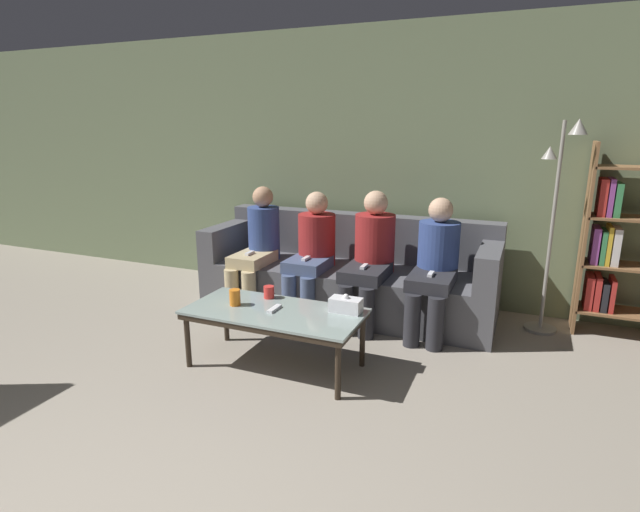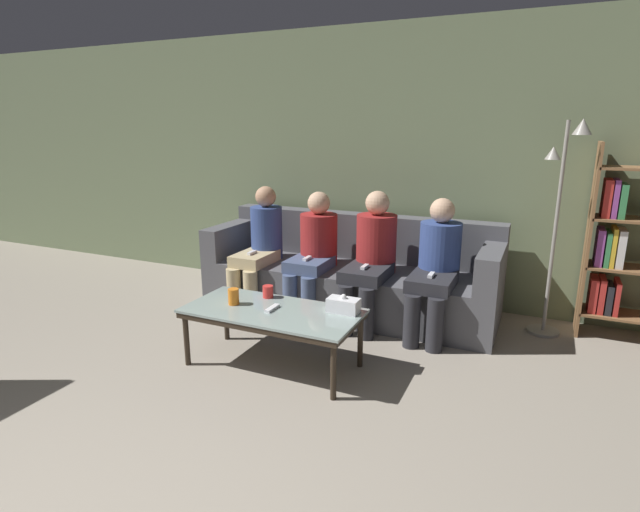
% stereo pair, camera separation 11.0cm
% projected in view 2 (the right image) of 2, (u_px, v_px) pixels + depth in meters
% --- Properties ---
extents(wall_back, '(12.00, 0.06, 2.60)m').
position_uv_depth(wall_back, '(371.00, 166.00, 4.89)').
color(wall_back, '#707F5B').
rests_on(wall_back, ground_plane).
extents(couch, '(2.69, 0.88, 0.86)m').
position_uv_depth(couch, '(351.00, 276.00, 4.69)').
color(couch, '#515156').
rests_on(couch, ground_plane).
extents(coffee_table, '(1.25, 0.59, 0.43)m').
position_uv_depth(coffee_table, '(272.00, 315.00, 3.53)').
color(coffee_table, '#8C9E99').
rests_on(coffee_table, ground_plane).
extents(cup_near_left, '(0.08, 0.08, 0.09)m').
position_uv_depth(cup_near_left, '(268.00, 292.00, 3.75)').
color(cup_near_left, red).
rests_on(cup_near_left, coffee_table).
extents(cup_near_right, '(0.08, 0.08, 0.12)m').
position_uv_depth(cup_near_right, '(234.00, 297.00, 3.61)').
color(cup_near_right, orange).
rests_on(cup_near_right, coffee_table).
extents(tissue_box, '(0.22, 0.12, 0.13)m').
position_uv_depth(tissue_box, '(343.00, 305.00, 3.46)').
color(tissue_box, white).
rests_on(tissue_box, coffee_table).
extents(game_remote, '(0.04, 0.15, 0.02)m').
position_uv_depth(game_remote, '(272.00, 308.00, 3.51)').
color(game_remote, white).
rests_on(game_remote, coffee_table).
extents(bookshelf, '(0.77, 0.32, 1.57)m').
position_uv_depth(bookshelf, '(627.00, 248.00, 3.93)').
color(bookshelf, brown).
rests_on(bookshelf, ground_plane).
extents(standing_lamp, '(0.31, 0.26, 1.74)m').
position_uv_depth(standing_lamp, '(561.00, 207.00, 3.93)').
color(standing_lamp, gray).
rests_on(standing_lamp, ground_plane).
extents(seated_person_left_end, '(0.31, 0.68, 1.13)m').
position_uv_depth(seated_person_left_end, '(260.00, 244.00, 4.75)').
color(seated_person_left_end, tan).
rests_on(seated_person_left_end, ground_plane).
extents(seated_person_mid_left, '(0.34, 0.65, 1.11)m').
position_uv_depth(seated_person_mid_left, '(314.00, 249.00, 4.54)').
color(seated_person_mid_left, '#47567A').
rests_on(seated_person_mid_left, ground_plane).
extents(seated_person_mid_right, '(0.35, 0.73, 1.15)m').
position_uv_depth(seated_person_mid_right, '(372.00, 254.00, 4.30)').
color(seated_person_mid_right, '#28282D').
rests_on(seated_person_mid_right, ground_plane).
extents(seated_person_right_end, '(0.34, 0.73, 1.12)m').
position_uv_depth(seated_person_right_end, '(436.00, 263.00, 4.08)').
color(seated_person_right_end, '#28282D').
rests_on(seated_person_right_end, ground_plane).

